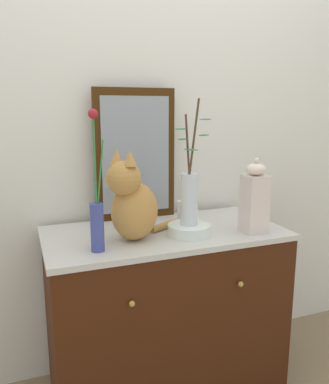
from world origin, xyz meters
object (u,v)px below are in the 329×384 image
sideboard (165,312)px  candle_pillar (183,212)px  vase_slim_green (97,216)px  bowl_porcelain (189,230)px  cat_sitting (132,203)px  vase_glass_clear (190,194)px  mirror_leaning (135,155)px  jar_lidded_porcelain (254,199)px

sideboard → candle_pillar: (0.12, 0.08, 0.47)m
vase_slim_green → bowl_porcelain: (0.41, 0.06, -0.12)m
sideboard → vase_slim_green: size_ratio=1.98×
cat_sitting → vase_glass_clear: vase_glass_clear is taller
candle_pillar → mirror_leaning: bearing=137.3°
candle_pillar → cat_sitting: bearing=-152.4°
cat_sitting → vase_glass_clear: (0.25, -0.02, 0.02)m
cat_sitting → sideboard: bearing=23.5°
vase_slim_green → jar_lidded_porcelain: vase_slim_green is taller
bowl_porcelain → jar_lidded_porcelain: 0.32m
sideboard → jar_lidded_porcelain: bearing=-23.3°
vase_slim_green → mirror_leaning: bearing=55.5°
sideboard → cat_sitting: size_ratio=2.78×
jar_lidded_porcelain → candle_pillar: size_ratio=2.76×
vase_glass_clear → candle_pillar: size_ratio=4.41×
vase_slim_green → vase_glass_clear: 0.42m
sideboard → bowl_porcelain: bearing=-50.9°
vase_glass_clear → cat_sitting: bearing=174.9°
vase_slim_green → bowl_porcelain: 0.43m
mirror_leaning → vase_glass_clear: (0.14, -0.35, -0.14)m
sideboard → bowl_porcelain: 0.45m
vase_slim_green → candle_pillar: 0.52m
vase_glass_clear → sideboard: bearing=129.2°
bowl_porcelain → vase_glass_clear: bearing=-36.9°
sideboard → mirror_leaning: 0.78m
sideboard → cat_sitting: bearing=-156.5°
bowl_porcelain → jar_lidded_porcelain: bearing=-12.1°
mirror_leaning → cat_sitting: bearing=-109.0°
mirror_leaning → bowl_porcelain: (0.14, -0.35, -0.30)m
mirror_leaning → jar_lidded_porcelain: (0.43, -0.41, -0.17)m
cat_sitting → jar_lidded_porcelain: (0.54, -0.08, -0.01)m
jar_lidded_porcelain → candle_pillar: jar_lidded_porcelain is taller
candle_pillar → bowl_porcelain: bearing=-104.6°
vase_slim_green → cat_sitting: bearing=25.2°
candle_pillar → jar_lidded_porcelain: bearing=-44.4°
jar_lidded_porcelain → mirror_leaning: bearing=136.3°
cat_sitting → candle_pillar: cat_sitting is taller
vase_slim_green → candle_pillar: (0.46, 0.23, -0.08)m
vase_glass_clear → jar_lidded_porcelain: (0.29, -0.06, -0.03)m
vase_glass_clear → jar_lidded_porcelain: 0.30m
mirror_leaning → vase_glass_clear: 0.40m
vase_slim_green → candle_pillar: bearing=26.8°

